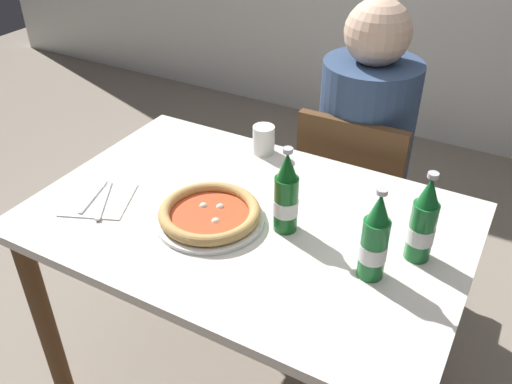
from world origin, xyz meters
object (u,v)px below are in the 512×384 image
at_px(diner_seated, 361,169).
at_px(beer_bottle_center, 375,241).
at_px(chair_behind_table, 354,198).
at_px(paper_cup, 264,140).
at_px(beer_bottle_right, 423,223).
at_px(pizza_margherita_near, 210,214).
at_px(beer_bottle_left, 286,196).
at_px(dining_table_main, 248,247).
at_px(napkin_with_cutlery, 99,200).

relative_size(diner_seated, beer_bottle_center, 4.89).
xyz_separation_m(chair_behind_table, paper_cup, (-0.24, -0.28, 0.32)).
bearing_deg(beer_bottle_right, pizza_margherita_near, -166.83).
xyz_separation_m(chair_behind_table, beer_bottle_left, (0.00, -0.61, 0.37)).
bearing_deg(beer_bottle_left, beer_bottle_right, 9.56).
bearing_deg(dining_table_main, diner_seated, 80.43).
distance_m(dining_table_main, diner_seated, 0.67).
relative_size(dining_table_main, beer_bottle_center, 4.86).
distance_m(diner_seated, beer_bottle_right, 0.75).
height_order(diner_seated, beer_bottle_center, diner_seated).
bearing_deg(pizza_margherita_near, paper_cup, 97.16).
xyz_separation_m(chair_behind_table, pizza_margherita_near, (-0.19, -0.68, 0.29)).
xyz_separation_m(beer_bottle_right, napkin_with_cutlery, (-0.87, -0.20, -0.10)).
height_order(diner_seated, napkin_with_cutlery, diner_seated).
relative_size(dining_table_main, paper_cup, 12.63).
relative_size(diner_seated, beer_bottle_right, 4.89).
bearing_deg(beer_bottle_center, dining_table_main, 170.47).
height_order(pizza_margherita_near, napkin_with_cutlery, pizza_margherita_near).
bearing_deg(pizza_margherita_near, napkin_with_cutlery, -167.25).
xyz_separation_m(dining_table_main, beer_bottle_center, (0.38, -0.06, 0.22)).
relative_size(diner_seated, pizza_margherita_near, 4.00).
bearing_deg(beer_bottle_left, pizza_margherita_near, -160.83).
height_order(beer_bottle_center, paper_cup, beer_bottle_center).
relative_size(beer_bottle_right, paper_cup, 2.60).
distance_m(beer_bottle_left, napkin_with_cutlery, 0.56).
distance_m(chair_behind_table, beer_bottle_right, 0.75).
bearing_deg(napkin_with_cutlery, dining_table_main, 19.22).
height_order(beer_bottle_left, paper_cup, beer_bottle_left).
height_order(diner_seated, beer_bottle_right, diner_seated).
bearing_deg(diner_seated, pizza_margherita_near, -104.63).
relative_size(dining_table_main, beer_bottle_left, 4.86).
bearing_deg(napkin_with_cutlery, beer_bottle_left, 15.17).
xyz_separation_m(pizza_margherita_near, beer_bottle_left, (0.20, 0.07, 0.08)).
relative_size(diner_seated, paper_cup, 12.73).
xyz_separation_m(dining_table_main, pizza_margherita_near, (-0.08, -0.07, 0.14)).
height_order(diner_seated, paper_cup, diner_seated).
xyz_separation_m(chair_behind_table, beer_bottle_center, (0.26, -0.67, 0.37)).
bearing_deg(paper_cup, pizza_margherita_near, -82.84).
distance_m(dining_table_main, napkin_with_cutlery, 0.45).
distance_m(pizza_margherita_near, beer_bottle_right, 0.56).
bearing_deg(diner_seated, dining_table_main, -99.57).
distance_m(napkin_with_cutlery, paper_cup, 0.56).
height_order(pizza_margherita_near, beer_bottle_right, beer_bottle_right).
relative_size(beer_bottle_left, beer_bottle_center, 1.00).
bearing_deg(pizza_margherita_near, beer_bottle_center, 0.64).
relative_size(napkin_with_cutlery, paper_cup, 2.48).
height_order(dining_table_main, pizza_margherita_near, pizza_margherita_near).
bearing_deg(paper_cup, beer_bottle_center, -38.14).
bearing_deg(beer_bottle_center, beer_bottle_left, 166.35).
bearing_deg(diner_seated, beer_bottle_right, -60.14).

